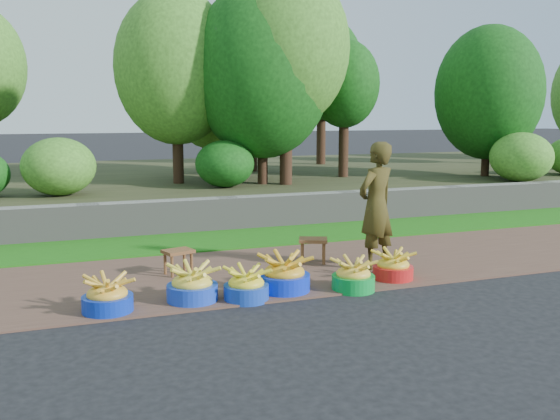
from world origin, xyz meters
name	(u,v)px	position (x,y,z in m)	size (l,w,h in m)	color
ground_plane	(333,297)	(0.00, 0.00, 0.00)	(120.00, 120.00, 0.00)	black
dirt_shoulder	(290,269)	(0.00, 1.25, 0.01)	(80.00, 2.50, 0.02)	brown
grass_verge	(243,238)	(0.00, 3.25, 0.02)	(80.00, 1.50, 0.04)	#1D6912
retaining_wall	(227,214)	(0.00, 4.10, 0.28)	(80.00, 0.35, 0.55)	slate
earth_bank	(171,184)	(0.00, 9.00, 0.25)	(80.00, 10.00, 0.50)	#35381E
vegetation	(197,83)	(0.39, 7.77, 2.59)	(34.05, 7.84, 4.33)	#301E13
basin_a	(107,297)	(-2.30, 0.27, 0.16)	(0.49, 0.49, 0.37)	#0B2CB2
basin_b	(192,286)	(-1.45, 0.33, 0.18)	(0.53, 0.53, 0.39)	#183CC1
basin_c	(246,286)	(-0.91, 0.19, 0.16)	(0.47, 0.47, 0.35)	#163CAF
basin_d	(284,275)	(-0.43, 0.34, 0.19)	(0.56, 0.56, 0.42)	#0C2ADA
basin_e	(353,276)	(0.30, 0.14, 0.16)	(0.47, 0.47, 0.35)	#099132
basin_f	(393,267)	(0.93, 0.35, 0.16)	(0.47, 0.47, 0.35)	red
stool_left	(178,255)	(-1.37, 1.44, 0.26)	(0.40, 0.34, 0.30)	brown
stool_right	(313,243)	(0.38, 1.40, 0.27)	(0.44, 0.40, 0.32)	brown
vendor_woman	(376,205)	(1.00, 0.90, 0.80)	(0.57, 0.38, 1.57)	black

